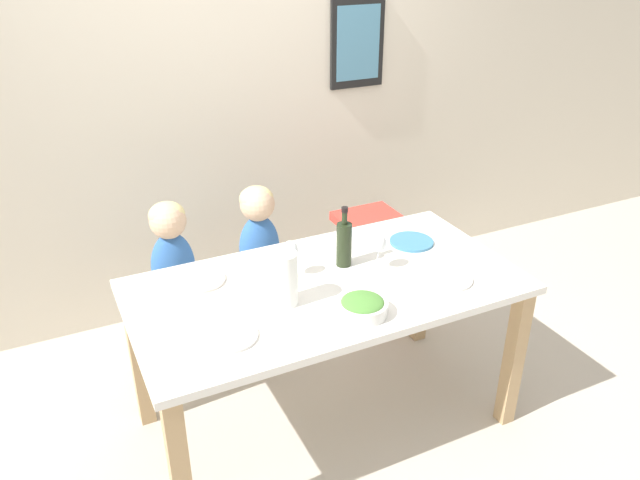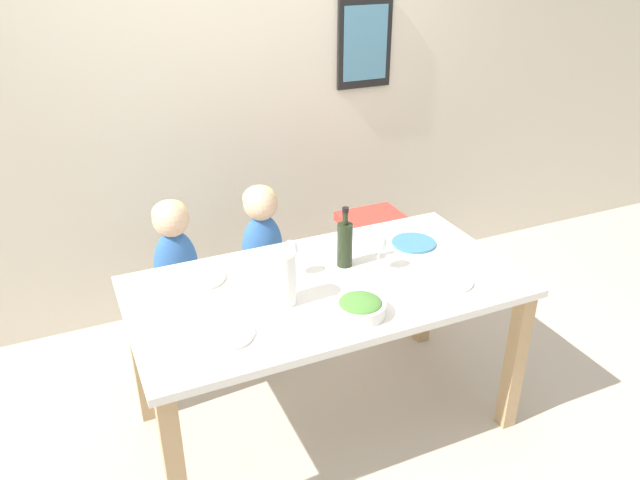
% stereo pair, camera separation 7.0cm
% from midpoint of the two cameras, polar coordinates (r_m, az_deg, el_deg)
% --- Properties ---
extents(ground_plane, '(14.00, 14.00, 0.00)m').
position_cam_midpoint_polar(ground_plane, '(3.17, -0.12, -16.04)').
color(ground_plane, '#BCB2A3').
extents(wall_back, '(10.00, 0.09, 2.70)m').
position_cam_midpoint_polar(wall_back, '(3.64, -9.38, 13.75)').
color(wall_back, beige).
rests_on(wall_back, ground_plane).
extents(dining_table, '(1.68, 0.87, 0.77)m').
position_cam_midpoint_polar(dining_table, '(2.76, -0.14, -5.80)').
color(dining_table, white).
rests_on(dining_table, ground_plane).
extents(chair_far_left, '(0.41, 0.39, 0.46)m').
position_cam_midpoint_polar(chair_far_left, '(3.30, -13.38, -6.34)').
color(chair_far_left, silver).
rests_on(chair_far_left, ground_plane).
extents(chair_far_center, '(0.41, 0.39, 0.46)m').
position_cam_midpoint_polar(chair_far_center, '(3.40, -5.95, -4.64)').
color(chair_far_center, silver).
rests_on(chair_far_center, ground_plane).
extents(chair_right_highchair, '(0.35, 0.33, 0.70)m').
position_cam_midpoint_polar(chair_right_highchair, '(3.56, 3.97, -0.11)').
color(chair_right_highchair, silver).
rests_on(chair_right_highchair, ground_plane).
extents(person_child_left, '(0.22, 0.18, 0.53)m').
position_cam_midpoint_polar(person_child_left, '(3.12, -14.10, -0.61)').
color(person_child_left, '#3366B2').
rests_on(person_child_left, chair_far_left).
extents(person_child_center, '(0.22, 0.18, 0.53)m').
position_cam_midpoint_polar(person_child_center, '(3.22, -6.27, 1.01)').
color(person_child_center, '#3366B2').
rests_on(person_child_center, chair_far_center).
extents(wine_bottle, '(0.07, 0.07, 0.29)m').
position_cam_midpoint_polar(wine_bottle, '(2.79, 1.49, -0.24)').
color(wine_bottle, '#232D19').
rests_on(wine_bottle, dining_table).
extents(paper_towel_roll, '(0.11, 0.11, 0.23)m').
position_cam_midpoint_polar(paper_towel_roll, '(2.51, -4.05, -3.56)').
color(paper_towel_roll, white).
rests_on(paper_towel_roll, dining_table).
extents(wine_glass_near, '(0.07, 0.07, 0.17)m').
position_cam_midpoint_polar(wine_glass_near, '(2.76, 4.64, -0.39)').
color(wine_glass_near, white).
rests_on(wine_glass_near, dining_table).
extents(wine_glass_far, '(0.07, 0.07, 0.17)m').
position_cam_midpoint_polar(wine_glass_far, '(2.70, -3.48, -1.00)').
color(wine_glass_far, white).
rests_on(wine_glass_far, dining_table).
extents(salad_bowl_large, '(0.20, 0.20, 0.07)m').
position_cam_midpoint_polar(salad_bowl_large, '(2.49, 3.09, -6.05)').
color(salad_bowl_large, white).
rests_on(salad_bowl_large, dining_table).
extents(dinner_plate_front_left, '(0.21, 0.21, 0.01)m').
position_cam_midpoint_polar(dinner_plate_front_left, '(2.40, -9.10, -8.69)').
color(dinner_plate_front_left, silver).
rests_on(dinner_plate_front_left, dining_table).
extents(dinner_plate_back_left, '(0.21, 0.21, 0.01)m').
position_cam_midpoint_polar(dinner_plate_back_left, '(2.77, -11.57, -3.62)').
color(dinner_plate_back_left, silver).
rests_on(dinner_plate_back_left, dining_table).
extents(dinner_plate_back_right, '(0.21, 0.21, 0.01)m').
position_cam_midpoint_polar(dinner_plate_back_right, '(3.06, 7.71, -0.16)').
color(dinner_plate_back_right, teal).
rests_on(dinner_plate_back_right, dining_table).
extents(dinner_plate_front_right, '(0.21, 0.21, 0.01)m').
position_cam_midpoint_polar(dinner_plate_front_right, '(2.77, 10.90, -3.52)').
color(dinner_plate_front_right, silver).
rests_on(dinner_plate_front_right, dining_table).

